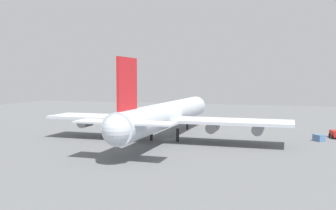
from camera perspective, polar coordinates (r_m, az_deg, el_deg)
ground_plane at (r=95.91m, az=-0.00°, el=-5.21°), size 262.11×262.11×0.00m
cargo_airplane at (r=94.78m, az=-0.06°, el=-1.51°), size 65.53×60.74×19.39m
pushback_tractor at (r=134.67m, az=-4.78°, el=-2.06°), size 5.65×3.29×2.11m
fuel_truck at (r=106.62m, az=24.06°, el=-3.99°), size 5.12×3.11×2.02m
cargo_container_aft at (r=100.15m, az=21.88°, el=-4.64°), size 3.18×3.04×1.64m
safety_cone_nose at (r=123.76m, az=4.64°, el=-2.97°), size 0.42×0.42×0.61m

